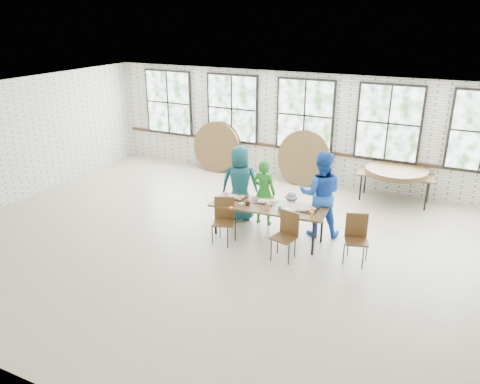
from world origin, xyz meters
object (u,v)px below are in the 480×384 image
Objects in this scene: dining_table at (268,208)px; chair_near_left at (224,216)px; chair_near_right at (286,231)px; storage_table at (396,176)px.

dining_table is 0.93m from chair_near_left.
chair_near_left is at bearing -170.94° from chair_near_right.
chair_near_left is 1.42m from chair_near_right.
chair_near_left reaches higher than storage_table.
storage_table is at bearing 83.49° from chair_near_right.
chair_near_left reaches higher than dining_table.
chair_near_left and chair_near_right have the same top height.
dining_table is 2.59× the size of chair_near_left.
storage_table is (1.43, 3.90, 0.13)m from chair_near_right.
chair_near_right is 4.15m from storage_table.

